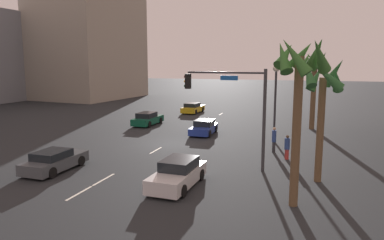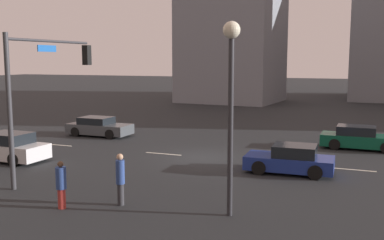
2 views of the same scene
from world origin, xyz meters
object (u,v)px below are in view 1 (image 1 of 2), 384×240
traffic_signal (236,101)px  palm_tree_1 (299,77)px  car_0 (204,128)px  car_1 (54,161)px  car_3 (178,174)px  building_3 (89,35)px  car_4 (193,108)px  streetlamp (276,88)px  car_2 (148,119)px  pedestrian_0 (274,139)px  palm_tree_0 (323,90)px  pedestrian_1 (287,147)px  palm_tree_2 (314,73)px

traffic_signal → palm_tree_1: bearing=36.8°
car_0 → car_1: 14.83m
car_3 → palm_tree_1: bearing=81.6°
car_1 → building_3: building_3 is taller
car_3 → building_3: building_3 is taller
car_1 → car_4: car_4 is taller
streetlamp → building_3: (-27.68, -36.32, 6.93)m
streetlamp → car_4: bearing=-140.0°
car_3 → palm_tree_1: 8.07m
car_2 → building_3: size_ratio=0.20×
car_0 → car_4: 14.26m
car_3 → pedestrian_0: size_ratio=2.42×
car_1 → car_2: car_2 is taller
car_2 → palm_tree_0: 22.32m
car_0 → building_3: 41.48m
car_1 → car_4: size_ratio=1.00×
palm_tree_1 → pedestrian_1: bearing=-173.9°
car_4 → pedestrian_1: bearing=33.9°
car_3 → traffic_signal: 5.97m
car_4 → traffic_signal: bearing=24.2°
pedestrian_1 → building_3: bearing=-131.4°
car_2 → pedestrian_1: (9.50, 14.95, 0.25)m
streetlamp → pedestrian_0: 5.21m
car_4 → palm_tree_1: palm_tree_1 is taller
palm_tree_2 → palm_tree_0: bearing=1.6°
car_1 → palm_tree_2: bearing=142.8°
car_2 → palm_tree_1: size_ratio=0.58×
car_2 → streetlamp: bearing=74.1°
car_1 → car_3: 8.17m
car_3 → palm_tree_0: 8.99m
traffic_signal → car_0: bearing=-153.3°
car_3 → pedestrian_1: (-7.43, 5.17, 0.21)m
building_3 → car_4: bearing=66.4°
car_2 → streetlamp: 14.56m
traffic_signal → palm_tree_0: bearing=77.1°
traffic_signal → pedestrian_1: 5.48m
palm_tree_2 → car_3: bearing=-18.7°
car_1 → traffic_signal: (-4.00, 10.37, 3.62)m
car_2 → streetlamp: size_ratio=0.70×
car_0 → traffic_signal: 11.55m
car_1 → palm_tree_2: palm_tree_2 is taller
pedestrian_1 → palm_tree_1: (8.33, 0.89, 5.05)m
car_1 → palm_tree_2: size_ratio=0.57×
car_0 → car_1: size_ratio=0.91×
car_4 → streetlamp: bearing=40.0°
car_1 → traffic_signal: 11.69m
car_1 → palm_tree_1: (1.16, 14.22, 5.33)m
car_1 → streetlamp: size_ratio=0.69×
car_3 → building_3: (-40.76, -32.59, 10.69)m
palm_tree_0 → building_3: size_ratio=0.30×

